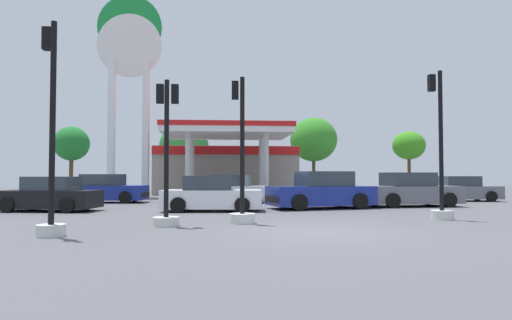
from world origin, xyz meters
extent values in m
plane|color=#56565B|center=(0.00, 0.00, 0.00)|extent=(90.00, 90.00, 0.00)
cube|color=gray|center=(-2.29, 23.91, 1.83)|extent=(10.91, 6.25, 3.66)
cube|color=red|center=(-2.29, 20.73, 3.31)|extent=(10.91, 0.12, 0.60)
cube|color=white|center=(-2.29, 17.32, 4.23)|extent=(8.08, 6.33, 0.35)
cube|color=red|center=(-2.29, 17.32, 4.56)|extent=(8.18, 6.43, 0.30)
cylinder|color=silver|center=(-4.71, 15.58, 2.03)|extent=(0.32, 0.32, 4.06)
cylinder|color=silver|center=(0.13, 15.58, 2.03)|extent=(0.32, 0.32, 4.06)
cylinder|color=silver|center=(-4.71, 19.06, 2.03)|extent=(0.32, 0.32, 4.06)
cylinder|color=silver|center=(0.13, 19.06, 2.03)|extent=(0.32, 0.32, 4.06)
cube|color=#4C4C51|center=(-2.29, 17.32, 0.55)|extent=(0.90, 0.60, 1.10)
cube|color=white|center=(-9.88, 17.74, 4.57)|extent=(0.40, 0.56, 9.14)
cube|color=white|center=(-7.65, 17.74, 4.57)|extent=(0.40, 0.56, 9.14)
cylinder|color=white|center=(-8.77, 17.74, 10.09)|extent=(4.21, 0.22, 4.21)
cylinder|color=#198C38|center=(-8.77, 17.76, 11.36)|extent=(4.21, 0.22, 4.21)
cube|color=white|center=(-8.77, 17.80, 10.72)|extent=(3.88, 0.08, 0.76)
cylinder|color=black|center=(7.65, 9.70, 0.34)|extent=(0.70, 0.29, 0.68)
cylinder|color=black|center=(7.80, 7.88, 0.34)|extent=(0.70, 0.29, 0.68)
cylinder|color=black|center=(4.89, 9.47, 0.34)|extent=(0.70, 0.29, 0.68)
cylinder|color=black|center=(5.04, 7.64, 0.34)|extent=(0.70, 0.29, 0.68)
cube|color=slate|center=(6.34, 8.67, 0.56)|extent=(4.61, 2.24, 0.81)
cube|color=#2D3842|center=(6.18, 8.66, 1.27)|extent=(2.26, 1.83, 0.68)
cube|color=black|center=(8.53, 8.86, 0.45)|extent=(0.28, 1.78, 0.26)
cylinder|color=black|center=(0.60, 6.50, 0.35)|extent=(0.74, 0.39, 0.70)
cylinder|color=black|center=(0.19, 8.33, 0.35)|extent=(0.74, 0.39, 0.70)
cylinder|color=black|center=(3.38, 7.13, 0.35)|extent=(0.74, 0.39, 0.70)
cylinder|color=black|center=(2.96, 8.96, 0.35)|extent=(0.74, 0.39, 0.70)
cube|color=navy|center=(1.78, 7.73, 0.58)|extent=(4.90, 2.89, 0.83)
cube|color=#2D3842|center=(1.94, 7.77, 1.30)|extent=(2.51, 2.15, 0.70)
cube|color=black|center=(-0.41, 7.23, 0.46)|extent=(0.53, 1.81, 0.26)
cylinder|color=black|center=(-11.04, 6.53, 0.30)|extent=(0.63, 0.30, 0.60)
cylinder|color=black|center=(-10.79, 8.13, 0.30)|extent=(0.63, 0.30, 0.60)
cylinder|color=black|center=(-8.61, 6.15, 0.30)|extent=(0.63, 0.30, 0.60)
cylinder|color=black|center=(-8.36, 7.75, 0.30)|extent=(0.63, 0.30, 0.60)
cube|color=black|center=(-9.70, 7.14, 0.50)|extent=(4.17, 2.26, 0.72)
cube|color=#2D3842|center=(-9.56, 7.12, 1.12)|extent=(2.09, 1.75, 0.60)
cube|color=black|center=(-11.62, 7.44, 0.40)|extent=(0.36, 1.58, 0.23)
cylinder|color=black|center=(12.37, 13.19, 0.30)|extent=(0.62, 0.26, 0.60)
cylinder|color=black|center=(12.22, 11.58, 0.30)|extent=(0.62, 0.26, 0.60)
cylinder|color=black|center=(9.92, 13.42, 0.30)|extent=(0.62, 0.26, 0.60)
cylinder|color=black|center=(9.78, 11.80, 0.30)|extent=(0.62, 0.26, 0.60)
cube|color=slate|center=(11.07, 12.50, 0.50)|extent=(4.09, 2.01, 0.72)
cube|color=#2D3842|center=(10.93, 12.51, 1.12)|extent=(2.01, 1.63, 0.60)
cube|color=black|center=(13.00, 12.32, 0.40)|extent=(0.26, 1.58, 0.23)
cylinder|color=black|center=(-1.69, 7.42, 0.31)|extent=(0.63, 0.25, 0.62)
cylinder|color=black|center=(-1.79, 5.76, 0.31)|extent=(0.63, 0.25, 0.62)
cylinder|color=black|center=(-4.20, 7.57, 0.31)|extent=(0.63, 0.25, 0.62)
cylinder|color=black|center=(-4.30, 5.91, 0.31)|extent=(0.63, 0.25, 0.62)
cube|color=silver|center=(-3.00, 6.67, 0.51)|extent=(4.14, 1.94, 0.73)
cube|color=#2D3842|center=(-3.14, 6.68, 1.15)|extent=(2.01, 1.62, 0.62)
cube|color=black|center=(-1.01, 6.55, 0.40)|extent=(0.21, 1.62, 0.23)
cylinder|color=black|center=(-3.76, 11.94, 0.32)|extent=(0.67, 0.37, 0.63)
cylinder|color=black|center=(-3.31, 13.57, 0.32)|extent=(0.67, 0.37, 0.63)
cylinder|color=black|center=(-1.28, 11.26, 0.32)|extent=(0.67, 0.37, 0.63)
cylinder|color=black|center=(-0.83, 12.90, 0.32)|extent=(0.67, 0.37, 0.63)
cube|color=silver|center=(-2.30, 12.42, 0.52)|extent=(4.45, 2.76, 0.75)
cube|color=#2D3842|center=(-2.15, 12.38, 1.17)|extent=(2.31, 2.00, 0.63)
cube|color=black|center=(-4.25, 12.95, 0.41)|extent=(0.55, 1.62, 0.24)
cylinder|color=black|center=(-7.47, 13.43, 0.32)|extent=(0.66, 0.27, 0.65)
cylinder|color=black|center=(-7.60, 11.69, 0.32)|extent=(0.66, 0.27, 0.65)
cylinder|color=black|center=(-10.10, 13.63, 0.32)|extent=(0.66, 0.27, 0.65)
cylinder|color=black|center=(-10.24, 11.89, 0.32)|extent=(0.66, 0.27, 0.65)
cube|color=navy|center=(-8.85, 12.66, 0.54)|extent=(4.38, 2.10, 0.77)
cube|color=#2D3842|center=(-9.00, 12.67, 1.21)|extent=(2.14, 1.73, 0.65)
cube|color=black|center=(-6.77, 12.50, 0.43)|extent=(0.25, 1.70, 0.24)
cylinder|color=silver|center=(-1.96, 2.09, 0.15)|extent=(0.80, 0.80, 0.30)
cylinder|color=black|center=(-1.96, 2.09, 2.42)|extent=(0.14, 0.14, 4.24)
cube|color=black|center=(-2.18, 2.25, 4.16)|extent=(0.21, 0.20, 0.57)
sphere|color=red|center=(-2.18, 2.38, 4.34)|extent=(0.15, 0.15, 0.15)
sphere|color=#D89E0C|center=(-2.18, 2.38, 4.16)|extent=(0.15, 0.15, 0.15)
sphere|color=green|center=(-2.18, 2.38, 3.98)|extent=(0.15, 0.15, 0.15)
cylinder|color=silver|center=(-4.21, 1.53, 0.13)|extent=(0.78, 0.78, 0.26)
cylinder|color=black|center=(-4.21, 1.53, 2.28)|extent=(0.14, 0.14, 4.03)
cube|color=black|center=(-4.43, 1.69, 3.91)|extent=(0.21, 0.20, 0.57)
sphere|color=red|center=(-4.43, 1.81, 4.09)|extent=(0.15, 0.15, 0.15)
sphere|color=#D89E0C|center=(-4.43, 1.81, 3.91)|extent=(0.15, 0.15, 0.15)
sphere|color=green|center=(-4.43, 1.81, 3.73)|extent=(0.15, 0.15, 0.15)
cube|color=black|center=(-3.99, 1.69, 3.91)|extent=(0.21, 0.20, 0.57)
sphere|color=red|center=(-3.99, 1.81, 4.09)|extent=(0.15, 0.15, 0.15)
sphere|color=#D89E0C|center=(-3.99, 1.81, 3.91)|extent=(0.15, 0.15, 0.15)
sphere|color=green|center=(-3.99, 1.81, 3.73)|extent=(0.15, 0.15, 0.15)
cylinder|color=silver|center=(4.77, 2.73, 0.15)|extent=(0.74, 0.74, 0.30)
cylinder|color=black|center=(4.77, 2.73, 2.66)|extent=(0.14, 0.14, 4.71)
cube|color=black|center=(4.55, 2.89, 4.63)|extent=(0.21, 0.20, 0.57)
sphere|color=red|center=(4.55, 3.01, 4.81)|extent=(0.15, 0.15, 0.15)
sphere|color=#D89E0C|center=(4.55, 3.01, 4.63)|extent=(0.15, 0.15, 0.15)
sphere|color=green|center=(4.55, 3.01, 4.45)|extent=(0.15, 0.15, 0.15)
cylinder|color=silver|center=(-6.72, -0.39, 0.15)|extent=(0.68, 0.68, 0.29)
cylinder|color=black|center=(-6.72, -0.39, 2.78)|extent=(0.14, 0.14, 4.99)
cube|color=black|center=(-6.94, -0.23, 4.89)|extent=(0.21, 0.20, 0.57)
sphere|color=red|center=(-6.94, -0.11, 5.07)|extent=(0.15, 0.15, 0.15)
sphere|color=#D89E0C|center=(-6.94, -0.11, 4.89)|extent=(0.15, 0.15, 0.15)
sphere|color=green|center=(-6.94, -0.11, 4.71)|extent=(0.15, 0.15, 0.15)
cylinder|color=brown|center=(-16.49, 29.70, 1.59)|extent=(0.36, 0.36, 3.18)
ellipsoid|color=#1F732C|center=(-16.49, 29.70, 4.38)|extent=(3.20, 3.20, 3.15)
cylinder|color=brown|center=(-6.14, 28.94, 1.20)|extent=(0.33, 0.33, 2.41)
ellipsoid|color=#2A7233|center=(-6.14, 28.94, 4.10)|extent=(4.51, 4.51, 4.26)
cylinder|color=brown|center=(5.92, 28.68, 1.58)|extent=(0.31, 0.31, 3.16)
ellipsoid|color=#358828|center=(5.92, 28.68, 4.81)|extent=(4.38, 4.38, 4.11)
cylinder|color=brown|center=(15.55, 29.62, 1.60)|extent=(0.31, 0.31, 3.19)
ellipsoid|color=#3B921F|center=(15.55, 29.62, 4.37)|extent=(3.13, 3.13, 2.75)
camera|label=1|loc=(-2.55, -11.30, 1.50)|focal=30.42mm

